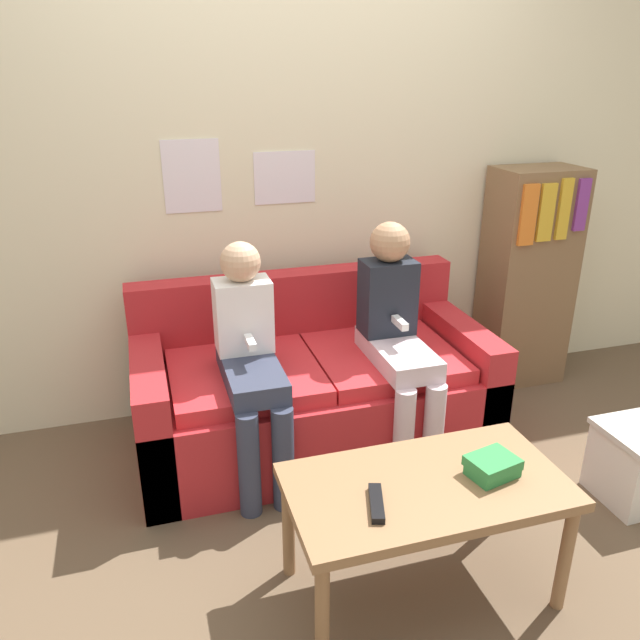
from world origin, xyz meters
TOP-DOWN VIEW (x-y plane):
  - ground_plane at (0.00, 0.00)m, footprint 10.00×10.00m
  - wall_back at (-0.00, 1.02)m, footprint 8.00×0.07m
  - couch at (0.00, 0.52)m, footprint 1.63×0.81m
  - coffee_table at (0.09, -0.51)m, footprint 0.91×0.49m
  - person_left at (-0.32, 0.32)m, footprint 0.24×0.55m
  - person_right at (0.34, 0.33)m, footprint 0.24×0.55m
  - tv_remote at (-0.11, -0.58)m, footprint 0.09×0.17m
  - book_stack at (0.32, -0.54)m, footprint 0.18×0.16m
  - bookshelf at (1.33, 0.81)m, footprint 0.46×0.32m

SIDE VIEW (x-z plane):
  - ground_plane at x=0.00m, z-range 0.00..0.00m
  - couch at x=0.00m, z-range -0.11..0.65m
  - coffee_table at x=0.09m, z-range 0.17..0.62m
  - tv_remote at x=-0.11m, z-range 0.45..0.47m
  - book_stack at x=0.32m, z-range 0.45..0.52m
  - person_left at x=-0.32m, z-range 0.06..1.10m
  - person_right at x=0.34m, z-range 0.07..1.14m
  - bookshelf at x=1.33m, z-range 0.00..1.22m
  - wall_back at x=0.00m, z-range 0.00..2.60m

